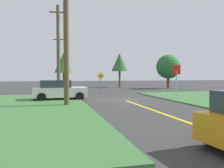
% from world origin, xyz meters
% --- Properties ---
extents(ground_plane, '(120.00, 120.00, 0.00)m').
position_xyz_m(ground_plane, '(0.00, 0.00, 0.00)').
color(ground_plane, '#353535').
extents(lane_stripe_center, '(0.20, 14.00, 0.01)m').
position_xyz_m(lane_stripe_center, '(0.00, -8.00, 0.01)').
color(lane_stripe_center, yellow).
rests_on(lane_stripe_center, ground).
extents(stop_sign, '(0.76, 0.18, 2.85)m').
position_xyz_m(stop_sign, '(4.37, -0.95, 2.02)').
color(stop_sign, '#9EA0A8').
rests_on(stop_sign, ground).
extents(parked_car_near_building, '(4.41, 2.39, 1.62)m').
position_xyz_m(parked_car_near_building, '(-5.17, 1.00, 0.81)').
color(parked_car_near_building, silver).
rests_on(parked_car_near_building, ground).
extents(utility_pole_near, '(1.80, 0.35, 9.36)m').
position_xyz_m(utility_pole_near, '(-4.74, -2.89, 4.76)').
color(utility_pole_near, brown).
rests_on(utility_pole_near, ground).
extents(utility_pole_mid, '(1.80, 0.33, 9.36)m').
position_xyz_m(utility_pole_mid, '(-5.03, 7.02, 4.77)').
color(utility_pole_mid, brown).
rests_on(utility_pole_mid, ground).
extents(utility_pole_far, '(1.79, 0.49, 7.81)m').
position_xyz_m(utility_pole_far, '(-4.65, 16.92, 4.04)').
color(utility_pole_far, brown).
rests_on(utility_pole_far, ground).
extents(direction_sign, '(0.90, 0.12, 2.38)m').
position_xyz_m(direction_sign, '(-0.22, 8.24, 1.47)').
color(direction_sign, slate).
rests_on(direction_sign, ground).
extents(oak_tree_left, '(2.67, 2.67, 5.59)m').
position_xyz_m(oak_tree_left, '(4.97, 18.54, 4.09)').
color(oak_tree_left, brown).
rests_on(oak_tree_left, ground).
extents(pine_tree_center, '(3.57, 3.57, 5.04)m').
position_xyz_m(pine_tree_center, '(11.11, 13.64, 3.24)').
color(pine_tree_center, brown).
rests_on(pine_tree_center, ground).
extents(oak_tree_right, '(3.01, 3.01, 5.70)m').
position_xyz_m(oak_tree_right, '(-3.86, 20.76, 4.01)').
color(oak_tree_right, brown).
rests_on(oak_tree_right, ground).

